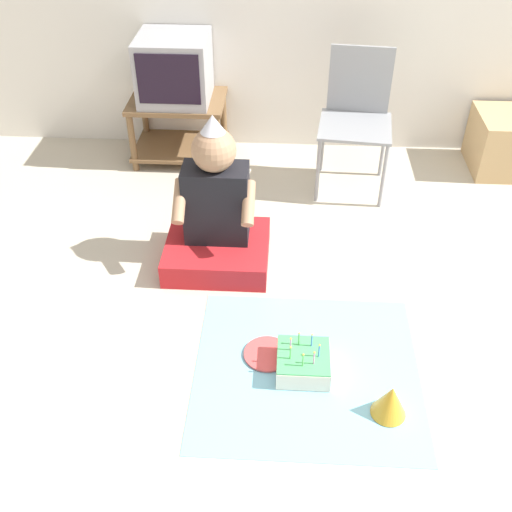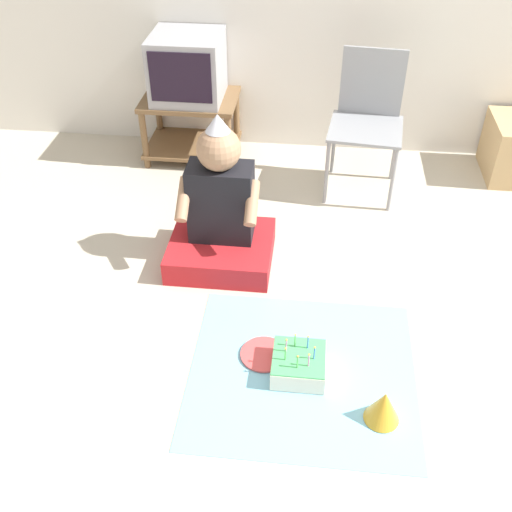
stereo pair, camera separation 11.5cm
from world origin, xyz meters
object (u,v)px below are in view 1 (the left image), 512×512
Objects in this scene: cardboard_box_stack at (508,142)px; paper_plate at (267,354)px; folding_chair at (357,111)px; person_seated at (217,219)px; party_hat_blue at (391,401)px; tv at (174,68)px; birthday_cake at (303,362)px.

cardboard_box_stack is 2.41m from paper_plate.
person_seated is at bearing -131.47° from folding_chair.
folding_chair is 5.43× the size of party_hat_blue.
party_hat_blue is at bearing -50.50° from person_seated.
person_seated reaches higher than party_hat_blue.
cardboard_box_stack is at bearing 12.46° from folding_chair.
birthday_cake is (0.86, -1.95, -0.59)m from tv.
paper_plate is (-0.16, 0.08, -0.05)m from birthday_cake.
paper_plate is at bearing -106.78° from folding_chair.
tv is 2.20m from birthday_cake.
tv is 2.29m from cardboard_box_stack.
paper_plate is at bearing -69.63° from tv.
cardboard_box_stack is at bearing 54.15° from birthday_cake.
cardboard_box_stack is 2.91× the size of party_hat_blue.
tv is at bearing 167.34° from folding_chair.
tv is at bearing 119.37° from party_hat_blue.
paper_plate is at bearing 150.37° from party_hat_blue.
party_hat_blue is at bearing -30.69° from birthday_cake.
birthday_cake is (0.47, -0.79, -0.22)m from person_seated.
birthday_cake is at bearing -59.36° from person_seated.
person_seated is at bearing -148.74° from cardboard_box_stack.
birthday_cake is at bearing -66.27° from tv.
birthday_cake reaches higher than party_hat_blue.
person_seated is (-0.79, -0.89, -0.23)m from folding_chair.
person_seated is 3.60× the size of birthday_cake.
birthday_cake is 0.42m from party_hat_blue.
person_seated is at bearing -71.48° from tv.
party_hat_blue is at bearing -115.70° from cardboard_box_stack.
tv is 1.92× the size of birthday_cake.
cardboard_box_stack is 2.17m from person_seated.
cardboard_box_stack is 2.37m from party_hat_blue.
tv is 1.27m from person_seated.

